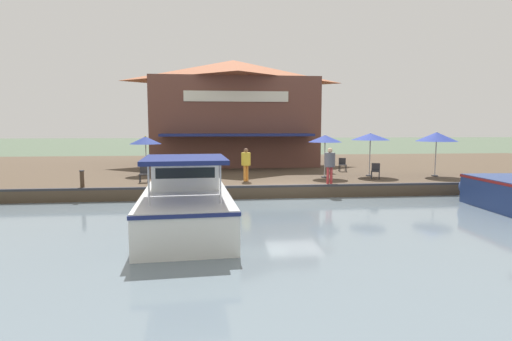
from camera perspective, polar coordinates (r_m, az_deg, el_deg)
name	(u,v)px	position (r m, az deg, el deg)	size (l,w,h in m)	color
ground_plane	(294,200)	(18.88, 5.44, -4.20)	(220.00, 220.00, 0.00)	#4C5B47
quay_deck	(265,169)	(29.59, 1.25, 0.19)	(22.00, 56.00, 0.60)	#4C3D2D
quay_edge_fender	(294,186)	(18.87, 5.40, -2.20)	(0.20, 50.40, 0.10)	#2D2D33
waterfront_restaurant	(234,111)	(31.35, -3.23, 8.42)	(10.57, 12.26, 7.92)	brown
patio_umbrella_near_quay_edge	(325,139)	(22.47, 9.84, 4.49)	(1.85, 1.85, 2.40)	#B7B7B7
patio_umbrella_mid_patio_left	(146,140)	(24.20, -15.50, 4.17)	(1.83, 1.83, 2.30)	#B7B7B7
patio_umbrella_back_row	(437,137)	(24.93, 24.39, 4.41)	(2.27, 2.27, 2.56)	#B7B7B7
patio_umbrella_mid_patio_right	(370,137)	(23.71, 16.03, 4.66)	(2.16, 2.16, 2.50)	#B7B7B7
cafe_chair_back_row_seat	(144,173)	(21.09, -15.69, -0.35)	(0.47, 0.47, 0.85)	#2D2D33
cafe_chair_far_corner_seat	(376,170)	(22.60, 16.71, 0.05)	(0.59, 0.59, 0.85)	#2D2D33
cafe_chair_facing_river	(342,164)	(25.93, 12.25, 0.93)	(0.50, 0.50, 0.85)	#2D2D33
person_near_entrance	(330,161)	(19.76, 10.50, 1.29)	(0.51, 0.51, 1.80)	#B23338
person_mid_patio	(246,161)	(20.67, -1.45, 1.43)	(0.49, 0.49, 1.71)	orange
motorboat_outer_channel	(186,197)	(14.38, -9.95, -3.80)	(8.47, 3.23, 2.46)	silver
mooring_post	(82,180)	(19.63, -23.59, -1.21)	(0.22, 0.22, 0.87)	#473323
tree_downstream_bank	(207,104)	(35.39, -7.02, 9.43)	(3.50, 3.33, 6.60)	brown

